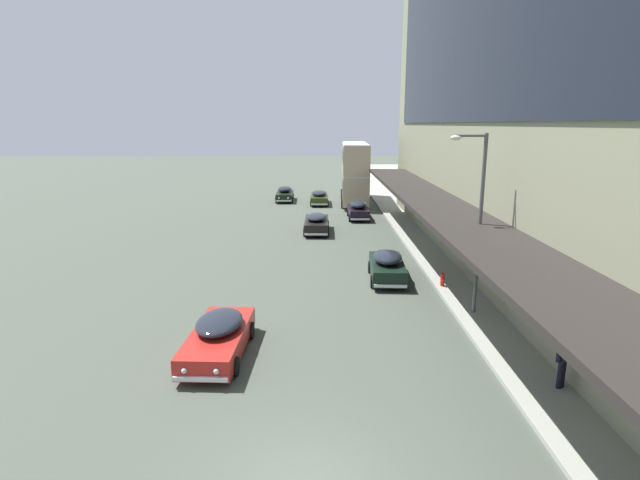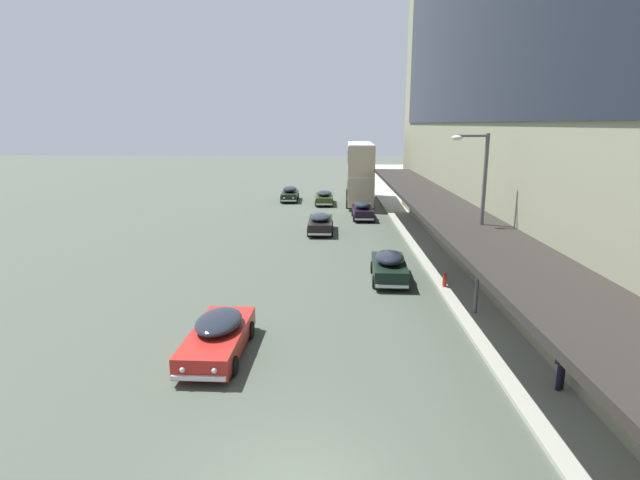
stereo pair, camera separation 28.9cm
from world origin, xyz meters
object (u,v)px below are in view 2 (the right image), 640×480
object	(u,v)px
sedan_lead_near	(218,335)
fire_hydrant	(445,280)
sedan_far_back	(290,194)
street_lamp	(478,213)
sedan_oncoming_front	(320,223)
transit_bus_kerbside_front	(360,171)
sedan_lead_mid	(324,197)
pedestrian_at_kerb	(563,358)
sedan_second_near	(363,210)
sedan_trailing_near	(389,266)

from	to	relation	value
sedan_lead_near	fire_hydrant	size ratio (longest dim) A/B	7.09
sedan_far_back	street_lamp	distance (m)	34.22
sedan_far_back	sedan_oncoming_front	size ratio (longest dim) A/B	0.99
transit_bus_kerbside_front	sedan_lead_near	size ratio (longest dim) A/B	2.18
transit_bus_kerbside_front	sedan_lead_mid	bearing A→B (deg)	-167.84
sedan_lead_mid	fire_hydrant	xyz separation A→B (m)	(6.13, -26.75, -0.22)
pedestrian_at_kerb	street_lamp	distance (m)	7.13
transit_bus_kerbside_front	sedan_second_near	xyz separation A→B (m)	(-0.25, -8.83, -2.50)
transit_bus_kerbside_front	sedan_lead_near	distance (m)	35.55
transit_bus_kerbside_front	sedan_trailing_near	world-z (taller)	transit_bus_kerbside_front
sedan_oncoming_front	sedan_second_near	world-z (taller)	sedan_second_near
sedan_second_near	sedan_trailing_near	bearing A→B (deg)	-89.33
sedan_oncoming_front	sedan_lead_mid	world-z (taller)	sedan_oncoming_front
sedan_oncoming_front	sedan_trailing_near	distance (m)	12.34
sedan_second_near	sedan_trailing_near	distance (m)	17.30
sedan_far_back	sedan_oncoming_front	world-z (taller)	sedan_far_back
pedestrian_at_kerb	fire_hydrant	world-z (taller)	pedestrian_at_kerb
transit_bus_kerbside_front	street_lamp	world-z (taller)	street_lamp
sedan_lead_near	sedan_second_near	bearing A→B (deg)	75.19
sedan_far_back	sedan_second_near	xyz separation A→B (m)	(7.02, -10.30, 0.03)
transit_bus_kerbside_front	sedan_lead_mid	world-z (taller)	transit_bus_kerbside_front
sedan_oncoming_front	street_lamp	world-z (taller)	street_lamp
sedan_lead_mid	fire_hydrant	bearing A→B (deg)	-77.10
sedan_far_back	sedan_lead_near	xyz separation A→B (m)	(0.17, -36.20, -0.05)
sedan_lead_mid	transit_bus_kerbside_front	bearing A→B (deg)	12.16
sedan_oncoming_front	pedestrian_at_kerb	xyz separation A→B (m)	(7.56, -22.90, 0.44)
sedan_oncoming_front	street_lamp	xyz separation A→B (m)	(6.65, -16.64, 3.72)
pedestrian_at_kerb	sedan_second_near	bearing A→B (deg)	98.04
sedan_lead_near	sedan_trailing_near	bearing A→B (deg)	50.67
sedan_trailing_near	pedestrian_at_kerb	bearing A→B (deg)	-71.10
sedan_trailing_near	transit_bus_kerbside_front	bearing A→B (deg)	89.89
pedestrian_at_kerb	street_lamp	world-z (taller)	street_lamp
transit_bus_kerbside_front	pedestrian_at_kerb	distance (m)	37.53
sedan_trailing_near	fire_hydrant	size ratio (longest dim) A/B	6.40
transit_bus_kerbside_front	sedan_oncoming_front	xyz separation A→B (m)	(-3.79, -14.38, -2.54)
sedan_trailing_near	sedan_oncoming_front	bearing A→B (deg)	107.67
transit_bus_kerbside_front	fire_hydrant	world-z (taller)	transit_bus_kerbside_front
sedan_lead_near	sedan_trailing_near	xyz separation A→B (m)	(7.05, 8.61, 0.08)
sedan_second_near	sedan_lead_near	xyz separation A→B (m)	(-6.85, -25.90, -0.07)
sedan_lead_mid	sedan_trailing_near	xyz separation A→B (m)	(3.57, -25.35, 0.07)
pedestrian_at_kerb	sedan_lead_mid	bearing A→B (deg)	101.43
sedan_lead_mid	sedan_trailing_near	size ratio (longest dim) A/B	1.10
sedan_trailing_near	street_lamp	size ratio (longest dim) A/B	0.60
sedan_far_back	pedestrian_at_kerb	size ratio (longest dim) A/B	2.56
sedan_lead_mid	sedan_second_near	bearing A→B (deg)	-67.34
sedan_lead_mid	sedan_oncoming_front	bearing A→B (deg)	-90.76
sedan_lead_near	transit_bus_kerbside_front	bearing A→B (deg)	78.45
sedan_second_near	street_lamp	size ratio (longest dim) A/B	0.59
sedan_oncoming_front	sedan_second_near	xyz separation A→B (m)	(3.54, 5.54, 0.04)
sedan_oncoming_front	fire_hydrant	xyz separation A→B (m)	(6.31, -13.15, -0.24)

